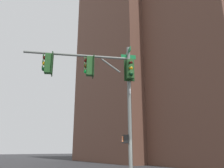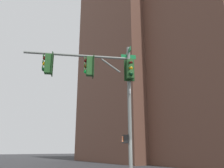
# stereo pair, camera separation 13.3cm
# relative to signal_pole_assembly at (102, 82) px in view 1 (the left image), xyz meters

# --- Properties ---
(signal_pole_assembly) EXTENTS (5.34, 2.78, 7.43)m
(signal_pole_assembly) POSITION_rel_signal_pole_assembly_xyz_m (0.00, 0.00, 0.00)
(signal_pole_assembly) COLOR slate
(signal_pole_assembly) RESTS_ON ground_plane
(building_brick_nearside) EXTENTS (22.70, 17.80, 49.79)m
(building_brick_nearside) POSITION_rel_signal_pole_assembly_xyz_m (27.52, 10.62, 19.50)
(building_brick_nearside) COLOR brown
(building_brick_nearside) RESTS_ON ground_plane
(building_brick_midblock) EXTENTS (17.71, 18.83, 38.31)m
(building_brick_midblock) POSITION_rel_signal_pole_assembly_xyz_m (22.48, 24.09, 13.76)
(building_brick_midblock) COLOR brown
(building_brick_midblock) RESTS_ON ground_plane
(building_glass_tower) EXTENTS (23.59, 31.92, 56.91)m
(building_glass_tower) POSITION_rel_signal_pole_assembly_xyz_m (47.91, 22.75, 23.06)
(building_glass_tower) COLOR #9EC6C1
(building_glass_tower) RESTS_ON ground_plane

